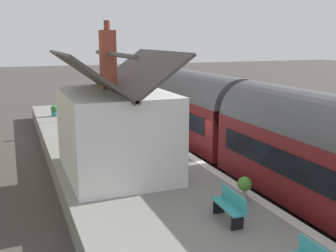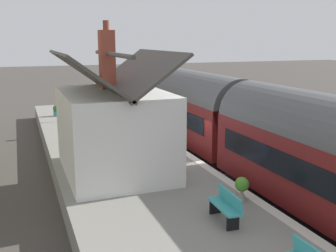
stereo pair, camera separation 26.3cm
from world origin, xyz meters
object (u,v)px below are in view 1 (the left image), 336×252
Objects in this scene: bench_by_lamp at (230,205)px; planter_bench_right at (97,129)px; station_building at (116,129)px; bench_near_building at (117,121)px; lamp_post_platform at (112,79)px; train at (234,125)px; bench_mid_platform at (108,114)px; planter_edge_far at (55,111)px; planter_by_door at (245,187)px; station_sign_board at (141,113)px; planter_edge_near at (175,154)px.

bench_by_lamp is 11.53m from planter_bench_right.
bench_by_lamp is (-5.42, -1.88, -1.23)m from station_building.
station_building is 7.51m from bench_near_building.
lamp_post_platform is at bearing -13.16° from station_building.
planter_bench_right is at bearing 43.99° from train.
bench_mid_platform is 2.54m from lamp_post_platform.
bench_near_building is (-2.26, 0.03, 0.00)m from bench_mid_platform.
train is at bearing -150.94° from planter_edge_far.
station_building is 7.18× the size of planter_bench_right.
planter_by_door is 15.25m from lamp_post_platform.
station_building is at bearing 35.89° from planter_by_door.
planter_bench_right is (5.34, 5.16, -0.89)m from train.
bench_by_lamp is at bearing 177.71° from lamp_post_platform.
planter_by_door is 9.71m from station_sign_board.
station_building reaches higher than planter_edge_near.
planter_bench_right is at bearing 156.66° from lamp_post_platform.
planter_by_door is at bearing -174.93° from bench_mid_platform.
planter_edge_far is (12.61, 1.02, -1.32)m from station_building.
station_building reaches higher than station_sign_board.
lamp_post_platform is (3.65, -0.68, 2.02)m from bench_near_building.
bench_mid_platform is at bearing 5.07° from planter_by_door.
bench_mid_platform is 0.89× the size of station_sign_board.
station_sign_board is (-7.21, -3.74, 0.81)m from planter_edge_far.
planter_by_door is at bearing 152.95° from train.
planter_by_door is 17.38m from planter_edge_far.
train is 7.48m from planter_bench_right.
station_building reaches higher than planter_edge_far.
bench_by_lamp is (-6.10, 3.73, -0.81)m from train.
station_sign_board is (-4.04, -0.85, 0.71)m from bench_mid_platform.
planter_by_door is (1.15, -1.21, -0.05)m from bench_by_lamp.
lamp_post_platform is (16.25, -0.65, 2.02)m from bench_by_lamp.
planter_edge_far is 0.21× the size of lamp_post_platform.
train reaches higher than bench_mid_platform.
station_sign_board is (-1.78, -0.88, 0.71)m from bench_near_building.
bench_near_building is at bearing -50.26° from planter_bench_right.
train is 14.42× the size of bench_mid_platform.
bench_mid_platform reaches higher than planter_edge_near.
bench_near_building reaches higher than planter_by_door.
bench_near_building is 1.31× the size of planter_edge_near.
station_building is (-0.68, 5.62, 0.42)m from train.
train is 7.56m from bench_near_building.
planter_by_door is (-4.69, -0.47, 0.12)m from planter_edge_near.
train is 12.87× the size of station_sign_board.
bench_near_building is at bearing -152.21° from planter_edge_far.
bench_by_lamp is at bearing 175.54° from station_sign_board.
bench_near_building is 0.39× the size of lamp_post_platform.
planter_edge_far is at bearing 13.67° from planter_by_door.
station_sign_board reaches higher than bench_by_lamp.
planter_by_door is at bearing -166.33° from planter_edge_far.
train is at bearing -149.91° from bench_near_building.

